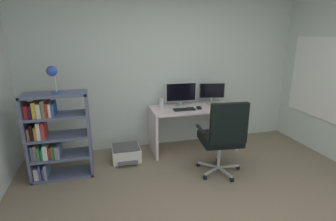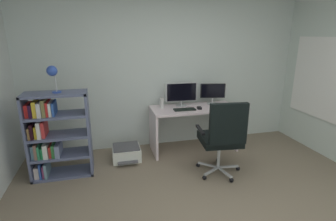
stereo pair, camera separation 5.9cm
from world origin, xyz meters
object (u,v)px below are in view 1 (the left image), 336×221
at_px(printer, 126,153).
at_px(desktop_speaker, 161,103).
at_px(monitor_secondary, 212,92).
at_px(desk, 193,119).
at_px(office_chair, 223,135).
at_px(monitor_main, 181,93).
at_px(bookshelf, 53,136).
at_px(computer_mouse, 199,108).
at_px(keyboard, 184,109).
at_px(desk_lamp, 52,73).

bearing_deg(printer, desktop_speaker, 18.37).
bearing_deg(printer, monitor_secondary, 9.49).
height_order(desk, office_chair, office_chair).
height_order(desk, monitor_main, monitor_main).
bearing_deg(bookshelf, desktop_speaker, 15.36).
distance_m(office_chair, printer, 1.53).
xyz_separation_m(desktop_speaker, bookshelf, (-1.59, -0.44, -0.23)).
bearing_deg(monitor_secondary, desk, -160.41).
relative_size(monitor_main, computer_mouse, 5.24).
distance_m(desk, keyboard, 0.31).
bearing_deg(monitor_main, keyboard, -94.77).
bearing_deg(computer_mouse, monitor_secondary, 43.52).
distance_m(monitor_main, bookshelf, 2.02).
bearing_deg(keyboard, desk_lamp, -170.63).
relative_size(desk, keyboard, 4.10).
relative_size(desktop_speaker, printer, 0.37).
xyz_separation_m(office_chair, desk_lamp, (-2.09, 0.58, 0.82)).
height_order(keyboard, printer, keyboard).
height_order(desktop_speaker, office_chair, office_chair).
bearing_deg(computer_mouse, desk, 120.51).
xyz_separation_m(desktop_speaker, desk_lamp, (-1.50, -0.44, 0.60)).
bearing_deg(desk_lamp, bookshelf, 179.77).
bearing_deg(monitor_secondary, printer, -170.51).
height_order(desk, bookshelf, bookshelf).
height_order(bookshelf, desk_lamp, desk_lamp).
xyz_separation_m(bookshelf, desk_lamp, (0.09, -0.00, 0.83)).
bearing_deg(desk_lamp, keyboard, 7.44).
bearing_deg(bookshelf, office_chair, -14.81).
bearing_deg(bookshelf, desk_lamp, -0.23).
height_order(monitor_secondary, office_chair, monitor_secondary).
bearing_deg(office_chair, keyboard, 108.40).
bearing_deg(keyboard, desk, 31.71).
relative_size(desk_lamp, printer, 0.74).
bearing_deg(keyboard, monitor_secondary, 25.24).
bearing_deg(desktop_speaker, keyboard, -31.95).
xyz_separation_m(bookshelf, printer, (0.97, 0.23, -0.48)).
height_order(computer_mouse, printer, computer_mouse).
bearing_deg(desktop_speaker, desk, -9.40).
relative_size(office_chair, bookshelf, 0.93).
bearing_deg(desk, desk_lamp, -170.13).
height_order(office_chair, printer, office_chair).
bearing_deg(office_chair, monitor_main, 103.26).
bearing_deg(computer_mouse, bookshelf, -166.94).
xyz_separation_m(computer_mouse, desktop_speaker, (-0.57, 0.20, 0.07)).
bearing_deg(keyboard, bookshelf, -170.99).
relative_size(monitor_secondary, desktop_speaker, 2.47).
height_order(desk, printer, desk).
bearing_deg(keyboard, office_chair, -69.66).
bearing_deg(desktop_speaker, monitor_secondary, 3.05).
relative_size(desk, computer_mouse, 13.95).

